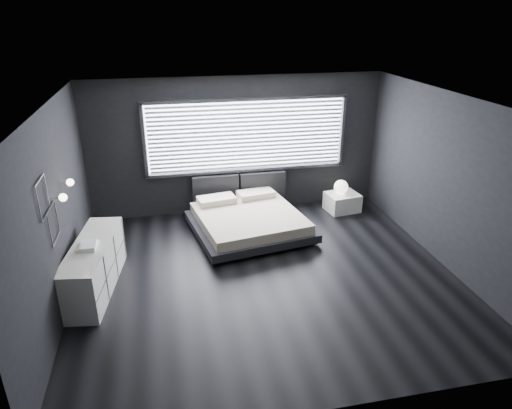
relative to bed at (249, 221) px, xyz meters
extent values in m
plane|color=black|center=(-0.01, -1.59, -0.25)|extent=(6.00, 6.00, 0.00)
plane|color=silver|center=(-0.01, -1.59, 2.55)|extent=(6.00, 6.00, 0.00)
cube|color=black|center=(-0.01, 1.16, 1.15)|extent=(6.00, 0.04, 2.80)
cube|color=black|center=(-0.01, -4.34, 1.15)|extent=(6.00, 0.04, 2.80)
cube|color=black|center=(-3.01, -1.59, 1.15)|extent=(0.04, 5.50, 2.80)
cube|color=black|center=(2.99, -1.59, 1.15)|extent=(0.04, 5.50, 2.80)
cube|color=white|center=(0.19, 1.14, 1.36)|extent=(4.00, 0.02, 1.38)
cube|color=#47474C|center=(-1.85, 1.11, 1.36)|extent=(0.06, 0.08, 1.48)
cube|color=#47474C|center=(2.23, 1.11, 1.36)|extent=(0.06, 0.08, 1.48)
cube|color=#47474C|center=(0.19, 1.11, 2.09)|extent=(4.14, 0.08, 0.06)
cube|color=#47474C|center=(0.19, 1.11, 0.63)|extent=(4.14, 0.08, 0.06)
cube|color=silver|center=(0.19, 1.08, 1.36)|extent=(3.94, 0.03, 1.32)
cube|color=black|center=(-0.49, 1.05, 0.32)|extent=(0.96, 0.16, 0.52)
cube|color=black|center=(0.51, 1.05, 0.32)|extent=(0.96, 0.16, 0.52)
cylinder|color=silver|center=(-2.96, -1.54, 1.35)|extent=(0.10, 0.02, 0.02)
sphere|color=#FFE5B7|center=(-2.89, -1.54, 1.35)|extent=(0.11, 0.11, 0.11)
cylinder|color=silver|center=(-2.96, -0.94, 1.35)|extent=(0.10, 0.02, 0.02)
sphere|color=#FFE5B7|center=(-2.89, -0.94, 1.35)|extent=(0.11, 0.11, 0.11)
cube|color=#47474C|center=(-2.98, -2.14, 1.83)|extent=(0.01, 0.46, 0.02)
cube|color=#47474C|center=(-2.98, -2.14, 1.37)|extent=(0.01, 0.46, 0.02)
cube|color=#47474C|center=(-2.98, -1.91, 1.60)|extent=(0.01, 0.02, 0.46)
cube|color=#47474C|center=(-2.98, -2.37, 1.60)|extent=(0.01, 0.02, 0.46)
cube|color=#47474C|center=(-2.98, -1.89, 1.36)|extent=(0.01, 0.46, 0.02)
cube|color=#47474C|center=(-2.98, -1.89, 0.90)|extent=(0.01, 0.46, 0.02)
cube|color=#47474C|center=(-2.98, -1.66, 1.13)|extent=(0.01, 0.02, 0.46)
cube|color=#47474C|center=(-2.98, -2.12, 1.13)|extent=(0.01, 0.02, 0.46)
cube|color=black|center=(-0.74, -0.98, -0.21)|extent=(0.13, 0.13, 0.08)
cube|color=black|center=(1.02, -0.67, -0.21)|extent=(0.13, 0.13, 0.08)
cube|color=black|center=(-1.01, 0.60, -0.21)|extent=(0.13, 0.13, 0.08)
cube|color=black|center=(0.75, 0.90, -0.21)|extent=(0.13, 0.13, 0.08)
cube|color=black|center=(0.01, -0.04, -0.10)|extent=(2.37, 2.30, 0.15)
cube|color=beige|center=(0.01, -0.04, 0.07)|extent=(2.13, 2.13, 0.19)
cube|color=beige|center=(-0.53, 0.61, 0.23)|extent=(0.79, 0.51, 0.12)
cube|color=beige|center=(0.30, 0.76, 0.23)|extent=(0.79, 0.51, 0.12)
cube|color=white|center=(2.15, 0.62, -0.06)|extent=(0.72, 0.63, 0.38)
sphere|color=white|center=(2.11, 0.65, 0.28)|extent=(0.29, 0.29, 0.29)
cube|color=white|center=(-2.66, -1.38, 0.13)|extent=(0.79, 1.96, 0.76)
cube|color=#47474C|center=(-2.39, -1.41, 0.13)|extent=(0.27, 1.86, 0.74)
cube|color=white|center=(-2.68, -1.48, 0.53)|extent=(0.29, 0.36, 0.04)
cube|color=white|center=(-2.67, -1.50, 0.57)|extent=(0.22, 0.30, 0.03)
camera|label=1|loc=(-1.46, -7.74, 3.76)|focal=32.00mm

